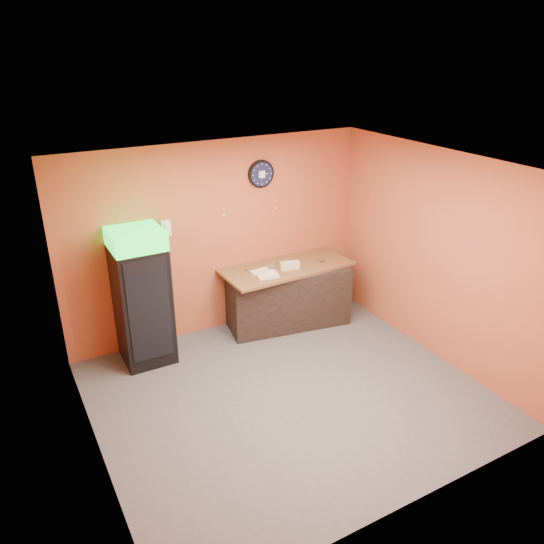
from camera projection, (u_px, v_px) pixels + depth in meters
floor at (288, 394)px, 6.54m from camera, size 4.50×4.50×0.00m
back_wall at (218, 239)px, 7.58m from camera, size 4.50×0.02×2.80m
left_wall at (84, 344)px, 4.98m from camera, size 0.02×4.00×2.80m
right_wall at (436, 256)px, 6.98m from camera, size 0.02×4.00×2.80m
ceiling at (292, 170)px, 5.41m from camera, size 4.50×4.00×0.02m
beverage_cooler at (143, 300)px, 6.90m from camera, size 0.66×0.67×1.86m
prep_counter at (287, 296)px, 8.05m from camera, size 1.90×1.09×0.90m
wall_clock at (261, 174)px, 7.51m from camera, size 0.40×0.06×0.40m
wall_phone at (166, 228)px, 7.07m from camera, size 0.12×0.10×0.22m
butcher_paper at (287, 267)px, 7.86m from camera, size 1.97×0.88×0.04m
sub_roll_stack at (290, 266)px, 7.72m from camera, size 0.30×0.16×0.12m
wrapped_sandwich_left at (268, 276)px, 7.46m from camera, size 0.31×0.16×0.04m
wrapped_sandwich_mid at (268, 274)px, 7.54m from camera, size 0.28×0.17×0.04m
wrapped_sandwich_right at (260, 271)px, 7.62m from camera, size 0.29×0.14×0.04m
kitchen_tool at (274, 264)px, 7.85m from camera, size 0.07×0.07×0.07m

